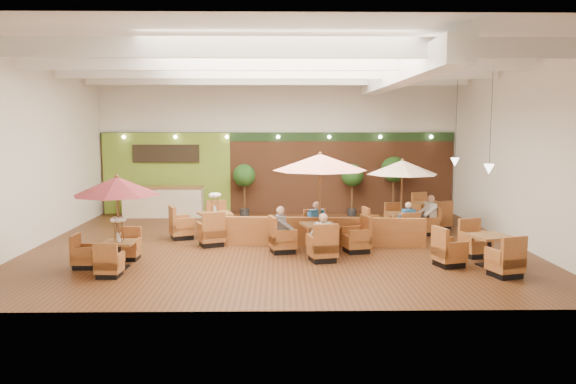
{
  "coord_description": "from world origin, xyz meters",
  "views": [
    {
      "loc": [
        0.02,
        -16.27,
        3.49
      ],
      "look_at": [
        0.3,
        0.5,
        1.5
      ],
      "focal_mm": 35.0,
      "sensor_mm": 36.0,
      "label": 1
    }
  ],
  "objects_px": {
    "table_1": "(320,185)",
    "diner_3": "(408,217)",
    "table_3": "(206,224)",
    "table_2": "(402,183)",
    "table_5": "(431,214)",
    "table_4": "(477,252)",
    "diner_0": "(322,232)",
    "diner_1": "(317,219)",
    "topiary_2": "(394,172)",
    "booth_divider": "(320,232)",
    "diner_4": "(429,211)",
    "service_counter": "(164,202)",
    "topiary_0": "(244,177)",
    "diner_2": "(283,225)",
    "table_0": "(116,201)",
    "topiary_1": "(352,177)"
  },
  "relations": [
    {
      "from": "table_3",
      "to": "diner_1",
      "type": "relative_size",
      "value": 3.61
    },
    {
      "from": "table_0",
      "to": "topiary_0",
      "type": "distance_m",
      "value": 8.42
    },
    {
      "from": "diner_0",
      "to": "topiary_0",
      "type": "bearing_deg",
      "value": 91.8
    },
    {
      "from": "diner_3",
      "to": "table_3",
      "type": "bearing_deg",
      "value": 161.89
    },
    {
      "from": "table_4",
      "to": "diner_3",
      "type": "distance_m",
      "value": 3.35
    },
    {
      "from": "table_3",
      "to": "table_4",
      "type": "distance_m",
      "value": 8.01
    },
    {
      "from": "table_2",
      "to": "diner_4",
      "type": "height_order",
      "value": "table_2"
    },
    {
      "from": "table_5",
      "to": "service_counter",
      "type": "bearing_deg",
      "value": 146.75
    },
    {
      "from": "table_4",
      "to": "topiary_1",
      "type": "relative_size",
      "value": 1.4
    },
    {
      "from": "topiary_0",
      "to": "topiary_1",
      "type": "relative_size",
      "value": 1.0
    },
    {
      "from": "table_0",
      "to": "topiary_0",
      "type": "relative_size",
      "value": 1.15
    },
    {
      "from": "diner_0",
      "to": "diner_4",
      "type": "relative_size",
      "value": 0.97
    },
    {
      "from": "table_2",
      "to": "table_3",
      "type": "distance_m",
      "value": 6.31
    },
    {
      "from": "table_3",
      "to": "diner_0",
      "type": "distance_m",
      "value": 4.49
    },
    {
      "from": "diner_0",
      "to": "diner_3",
      "type": "height_order",
      "value": "diner_0"
    },
    {
      "from": "booth_divider",
      "to": "table_4",
      "type": "bearing_deg",
      "value": -28.41
    },
    {
      "from": "topiary_2",
      "to": "diner_1",
      "type": "height_order",
      "value": "topiary_2"
    },
    {
      "from": "table_1",
      "to": "diner_0",
      "type": "distance_m",
      "value": 1.52
    },
    {
      "from": "table_0",
      "to": "diner_4",
      "type": "relative_size",
      "value": 2.79
    },
    {
      "from": "table_2",
      "to": "diner_2",
      "type": "distance_m",
      "value": 4.64
    },
    {
      "from": "diner_4",
      "to": "table_0",
      "type": "bearing_deg",
      "value": 105.49
    },
    {
      "from": "booth_divider",
      "to": "diner_4",
      "type": "bearing_deg",
      "value": 28.67
    },
    {
      "from": "table_1",
      "to": "topiary_1",
      "type": "relative_size",
      "value": 1.41
    },
    {
      "from": "table_3",
      "to": "topiary_1",
      "type": "xyz_separation_m",
      "value": [
        5.1,
        4.45,
        1.04
      ]
    },
    {
      "from": "table_3",
      "to": "booth_divider",
      "type": "bearing_deg",
      "value": -40.23
    },
    {
      "from": "service_counter",
      "to": "topiary_0",
      "type": "bearing_deg",
      "value": 3.71
    },
    {
      "from": "service_counter",
      "to": "topiary_1",
      "type": "distance_m",
      "value": 7.33
    },
    {
      "from": "topiary_2",
      "to": "diner_4",
      "type": "bearing_deg",
      "value": -84.78
    },
    {
      "from": "table_2",
      "to": "topiary_0",
      "type": "bearing_deg",
      "value": 133.84
    },
    {
      "from": "booth_divider",
      "to": "topiary_2",
      "type": "height_order",
      "value": "topiary_2"
    },
    {
      "from": "diner_0",
      "to": "diner_2",
      "type": "xyz_separation_m",
      "value": [
        -1.02,
        1.02,
        0.01
      ]
    },
    {
      "from": "booth_divider",
      "to": "table_5",
      "type": "bearing_deg",
      "value": 44.28
    },
    {
      "from": "table_2",
      "to": "table_5",
      "type": "xyz_separation_m",
      "value": [
        1.46,
        1.87,
        -1.3
      ]
    },
    {
      "from": "table_1",
      "to": "diner_3",
      "type": "distance_m",
      "value": 3.41
    },
    {
      "from": "topiary_0",
      "to": "diner_2",
      "type": "xyz_separation_m",
      "value": [
        1.44,
        -6.38,
        -0.73
      ]
    },
    {
      "from": "table_4",
      "to": "topiary_2",
      "type": "relative_size",
      "value": 1.23
    },
    {
      "from": "service_counter",
      "to": "diner_2",
      "type": "height_order",
      "value": "diner_2"
    },
    {
      "from": "diner_2",
      "to": "topiary_1",
      "type": "bearing_deg",
      "value": 148.7
    },
    {
      "from": "table_4",
      "to": "diner_0",
      "type": "distance_m",
      "value": 3.89
    },
    {
      "from": "table_3",
      "to": "topiary_0",
      "type": "xyz_separation_m",
      "value": [
        0.91,
        4.45,
        1.04
      ]
    },
    {
      "from": "table_3",
      "to": "diner_3",
      "type": "bearing_deg",
      "value": -25.7
    },
    {
      "from": "topiary_2",
      "to": "diner_2",
      "type": "height_order",
      "value": "topiary_2"
    },
    {
      "from": "table_1",
      "to": "table_3",
      "type": "xyz_separation_m",
      "value": [
        -3.37,
        1.94,
        -1.42
      ]
    },
    {
      "from": "diner_1",
      "to": "topiary_2",
      "type": "bearing_deg",
      "value": -134.37
    },
    {
      "from": "topiary_1",
      "to": "diner_3",
      "type": "relative_size",
      "value": 2.74
    },
    {
      "from": "table_2",
      "to": "table_5",
      "type": "height_order",
      "value": "table_2"
    },
    {
      "from": "table_0",
      "to": "topiary_1",
      "type": "relative_size",
      "value": 1.15
    },
    {
      "from": "service_counter",
      "to": "topiary_2",
      "type": "relative_size",
      "value": 1.31
    },
    {
      "from": "diner_0",
      "to": "diner_3",
      "type": "distance_m",
      "value": 3.82
    },
    {
      "from": "topiary_0",
      "to": "topiary_1",
      "type": "bearing_deg",
      "value": -0.0
    }
  ]
}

